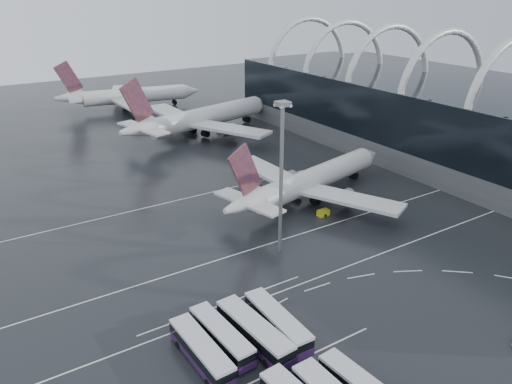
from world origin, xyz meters
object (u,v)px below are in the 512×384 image
airliner_gate_c (127,96)px  bus_row_near_c (254,332)px  bus_row_near_b (221,336)px  bus_row_near_a (201,351)px  bus_row_near_d (277,322)px  gse_cart_belly_b (341,173)px  gse_cart_belly_c (323,213)px  gse_cart_belly_e (301,180)px  airliner_main (309,182)px  airliner_gate_b (201,119)px  floodlight_mast (282,161)px

airliner_gate_c → bus_row_near_c: 145.30m
airliner_gate_c → bus_row_near_b: (-36.34, -139.75, -3.17)m
bus_row_near_c → bus_row_near_a: bearing=81.7°
bus_row_near_c → bus_row_near_d: bearing=-91.8°
bus_row_near_a → gse_cart_belly_b: size_ratio=5.67×
bus_row_near_d → gse_cart_belly_c: bearing=-47.1°
bus_row_near_c → gse_cart_belly_e: bearing=-47.0°
bus_row_near_c → gse_cart_belly_b: size_ratio=6.20×
airliner_main → airliner_gate_c: 107.35m
airliner_gate_b → floodlight_mast: 79.66m
bus_row_near_d → gse_cart_belly_e: bearing=-38.7°
airliner_main → bus_row_near_c: 50.03m
bus_row_near_b → airliner_gate_b: bearing=-27.9°
bus_row_near_b → bus_row_near_a: bearing=106.5°
bus_row_near_b → gse_cart_belly_c: (37.82, 24.20, -1.03)m
floodlight_mast → gse_cart_belly_b: 45.88m
airliner_gate_c → floodlight_mast: 124.39m
bus_row_near_c → airliner_gate_b: bearing=-26.5°
gse_cart_belly_b → gse_cart_belly_e: gse_cart_belly_b is taller
airliner_gate_c → floodlight_mast: floodlight_mast is taller
airliner_gate_c → bus_row_near_d: size_ratio=4.09×
airliner_gate_c → gse_cart_belly_e: (9.24, -97.71, -4.30)m
bus_row_near_a → gse_cart_belly_c: bearing=-59.6°
bus_row_near_c → gse_cart_belly_e: (41.57, 43.91, -1.32)m
airliner_main → bus_row_near_a: bearing=-155.5°
gse_cart_belly_b → gse_cart_belly_e: size_ratio=1.08×
bus_row_near_d → gse_cart_belly_c: bus_row_near_d is taller
bus_row_near_c → gse_cart_belly_b: bus_row_near_c is taller
floodlight_mast → bus_row_near_d: bearing=-126.1°
airliner_main → gse_cart_belly_b: size_ratio=22.78×
floodlight_mast → airliner_gate_b: bearing=73.4°
airliner_main → airliner_gate_c: size_ratio=0.95×
airliner_gate_b → bus_row_near_b: size_ratio=4.79×
airliner_main → gse_cart_belly_c: airliner_main is taller
gse_cart_belly_e → gse_cart_belly_b: bearing=-7.7°
bus_row_near_c → floodlight_mast: (17.46, 18.76, 15.44)m
bus_row_near_a → bus_row_near_d: bearing=-93.7°
airliner_gate_c → gse_cart_belly_c: airliner_gate_c is taller
bus_row_near_a → bus_row_near_b: bearing=-72.2°
airliner_main → floodlight_mast: 27.63m
gse_cart_belly_c → bus_row_near_d: bearing=-139.1°
bus_row_near_c → bus_row_near_d: bus_row_near_c is taller
gse_cart_belly_e → gse_cart_belly_c: bearing=-113.5°
airliner_gate_b → floodlight_mast: bearing=-120.3°
bus_row_near_d → floodlight_mast: 27.81m
bus_row_near_d → bus_row_near_b: bearing=79.4°
bus_row_near_a → gse_cart_belly_c: (41.45, 25.45, -1.07)m
airliner_gate_b → bus_row_near_d: (-36.03, -94.13, -3.53)m
airliner_main → bus_row_near_c: (-36.28, -34.35, -2.55)m
airliner_main → bus_row_near_d: 47.22m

